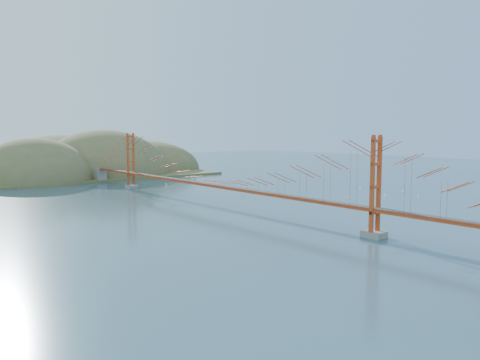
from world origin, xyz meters
TOP-DOWN VIEW (x-y plane):
  - ground at (0.00, 0.00)m, footprint 320.00×320.00m
  - bridge at (0.00, 0.18)m, footprint 2.20×94.40m
  - far_headlands at (2.21, 68.52)m, footprint 84.00×58.00m
  - sailboat_16 at (11.17, 15.91)m, footprint 0.51×0.51m
  - sailboat_6 at (29.99, -11.97)m, footprint 0.66×0.66m
  - sailboat_7 at (20.26, 36.89)m, footprint 0.56×0.56m
  - sailboat_8 at (39.55, 33.06)m, footprint 0.53×0.47m
  - sailboat_1 at (14.15, 8.91)m, footprint 0.62×0.62m
  - sailboat_3 at (11.30, 6.66)m, footprint 0.64×0.55m
  - sailboat_11 at (52.30, 8.82)m, footprint 0.57×0.57m
  - sailboat_0 at (22.27, -9.20)m, footprint 0.52×0.63m
  - sailboat_4 at (36.62, -1.79)m, footprint 0.69×0.69m
  - sailboat_17 at (35.89, 18.49)m, footprint 0.52×0.44m
  - sailboat_14 at (16.63, 11.21)m, footprint 0.66×0.66m
  - sailboat_9 at (53.29, 19.48)m, footprint 0.57×0.57m
  - sailboat_15 at (23.24, 42.00)m, footprint 0.69×0.69m
  - sailboat_12 at (8.28, 29.58)m, footprint 0.65×0.61m
  - sailboat_5 at (38.39, -10.48)m, footprint 0.54×0.60m
  - sailboat_13 at (35.15, -15.67)m, footprint 0.55×0.55m

SIDE VIEW (x-z plane):
  - ground at x=0.00m, z-range 0.00..0.00m
  - far_headlands at x=2.21m, z-range -12.50..12.50m
  - sailboat_16 at x=11.17m, z-range -0.15..0.42m
  - sailboat_13 at x=35.15m, z-range -0.15..0.42m
  - sailboat_11 at x=52.30m, z-range -0.16..0.44m
  - sailboat_9 at x=53.29m, z-range -0.16..0.44m
  - sailboat_8 at x=39.55m, z-range -0.16..0.44m
  - sailboat_17 at x=35.89m, z-range -0.16..0.44m
  - sailboat_7 at x=20.26m, z-range -0.17..0.46m
  - sailboat_1 at x=14.15m, z-range -0.18..0.47m
  - sailboat_5 at x=38.39m, z-range -0.19..0.49m
  - sailboat_14 at x=16.63m, z-range -0.19..0.49m
  - sailboat_6 at x=29.99m, z-range -0.21..0.52m
  - sailboat_12 at x=8.28m, z-range -0.21..0.52m
  - sailboat_3 at x=11.30m, z-range -0.21..0.52m
  - sailboat_0 at x=22.27m, z-range -0.21..0.52m
  - sailboat_4 at x=36.62m, z-range -0.21..0.52m
  - sailboat_15 at x=23.24m, z-range -0.21..0.53m
  - bridge at x=0.00m, z-range 1.01..13.01m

